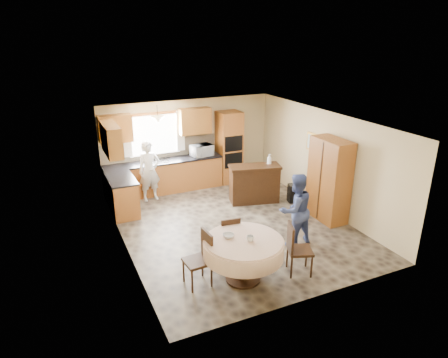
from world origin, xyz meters
TOP-DOWN VIEW (x-y plane):
  - floor at (0.00, 0.00)m, footprint 5.00×6.00m
  - ceiling at (0.00, 0.00)m, footprint 5.00×6.00m
  - wall_back at (0.00, 3.00)m, footprint 5.00×0.02m
  - wall_front at (0.00, -3.00)m, footprint 5.00×0.02m
  - wall_left at (-2.50, 0.00)m, footprint 0.02×6.00m
  - wall_right at (2.50, 0.00)m, footprint 0.02×6.00m
  - window at (-1.00, 2.98)m, footprint 1.40×0.03m
  - curtain_left at (-1.75, 2.93)m, footprint 0.22×0.02m
  - curtain_right at (-0.25, 2.93)m, footprint 0.22×0.02m
  - base_cab_back at (-0.85, 2.70)m, footprint 3.30×0.60m
  - counter_back at (-0.85, 2.70)m, footprint 3.30×0.64m
  - base_cab_left at (-2.20, 1.80)m, footprint 0.60×1.20m
  - counter_left at (-2.20, 1.80)m, footprint 0.64×1.20m
  - backsplash at (-0.85, 2.99)m, footprint 3.30×0.02m
  - wall_cab_left at (-2.05, 2.83)m, footprint 0.85×0.33m
  - wall_cab_right at (0.15, 2.83)m, footprint 0.90×0.33m
  - wall_cab_side at (-2.33, 1.80)m, footprint 0.33×1.20m
  - oven_tower at (1.15, 2.69)m, footprint 0.66×0.62m
  - oven_upper at (1.15, 2.38)m, footprint 0.56×0.01m
  - oven_lower at (1.15, 2.38)m, footprint 0.56×0.01m
  - pendant at (-1.00, 2.50)m, footprint 0.36×0.36m
  - sideboard at (1.11, 1.03)m, footprint 1.42×0.86m
  - space_heater at (2.09, 0.56)m, footprint 0.40×0.32m
  - cupboard at (2.22, -0.58)m, footprint 0.52×1.04m
  - dining_table at (-0.79, -2.02)m, footprint 1.45×1.45m
  - chair_left at (-1.51, -1.80)m, footprint 0.47×0.47m
  - chair_back at (-0.73, -1.29)m, footprint 0.45×0.45m
  - chair_right at (0.20, -2.22)m, footprint 0.56×0.56m
  - framed_picture at (2.47, 0.43)m, footprint 0.06×0.56m
  - microwave at (0.27, 2.65)m, footprint 0.66×0.50m
  - person_sink at (-1.36, 2.30)m, footprint 0.63×0.44m
  - person_dining at (0.80, -1.30)m, footprint 0.81×0.65m
  - bowl_sideboard at (0.84, 1.03)m, footprint 0.28×0.28m
  - bottle_sideboard at (1.53, 1.03)m, footprint 0.16×0.16m
  - cup_table at (-0.71, -2.12)m, footprint 0.14×0.14m
  - bowl_table at (-1.00, -1.83)m, footprint 0.26×0.26m

SIDE VIEW (x-z plane):
  - floor at x=0.00m, z-range -0.01..0.01m
  - space_heater at x=2.09m, z-range 0.00..0.49m
  - base_cab_back at x=-0.85m, z-range 0.00..0.88m
  - base_cab_left at x=-2.20m, z-range 0.00..0.88m
  - sideboard at x=1.11m, z-range 0.00..0.95m
  - chair_back at x=-0.73m, z-range 0.05..0.99m
  - chair_right at x=0.20m, z-range 0.05..1.06m
  - chair_left at x=-1.51m, z-range 0.05..1.07m
  - dining_table at x=-0.79m, z-range 0.23..1.06m
  - oven_lower at x=1.15m, z-range 0.53..0.97m
  - person_dining at x=0.80m, z-range 0.00..1.59m
  - person_sink at x=-1.36m, z-range 0.00..1.62m
  - bowl_table at x=-1.00m, z-range 0.83..0.89m
  - cup_table at x=-0.71m, z-range 0.83..0.93m
  - counter_back at x=-0.85m, z-range 0.88..0.92m
  - counter_left at x=-2.20m, z-range 0.88..0.92m
  - bowl_sideboard at x=0.84m, z-range 0.95..1.00m
  - cupboard at x=2.22m, z-range 0.00..1.98m
  - oven_tower at x=1.15m, z-range 0.00..2.12m
  - microwave at x=0.27m, z-range 0.92..1.25m
  - bottle_sideboard at x=1.53m, z-range 0.95..1.26m
  - backsplash at x=-0.85m, z-range 0.90..1.46m
  - wall_back at x=0.00m, z-range 0.00..2.50m
  - wall_front at x=0.00m, z-range 0.00..2.50m
  - wall_left at x=-2.50m, z-range 0.00..2.50m
  - wall_right at x=2.50m, z-range 0.00..2.50m
  - oven_upper at x=1.15m, z-range 1.02..1.48m
  - window at x=-1.00m, z-range 1.05..2.15m
  - framed_picture at x=2.47m, z-range 1.39..1.85m
  - curtain_left at x=-1.75m, z-range 1.08..2.22m
  - curtain_right at x=-0.25m, z-range 1.08..2.22m
  - wall_cab_left at x=-2.05m, z-range 1.55..2.27m
  - wall_cab_right at x=0.15m, z-range 1.55..2.27m
  - wall_cab_side at x=-2.33m, z-range 1.55..2.27m
  - pendant at x=-1.00m, z-range 2.03..2.21m
  - ceiling at x=0.00m, z-range 2.50..2.50m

